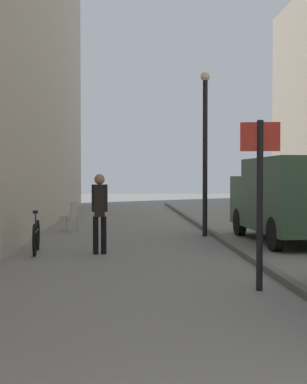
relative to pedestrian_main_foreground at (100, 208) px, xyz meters
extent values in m
plane|color=gray|center=(1.58, 1.05, -1.04)|extent=(80.00, 80.00, 0.00)
cube|color=#615F5B|center=(3.16, 1.05, -0.98)|extent=(0.16, 40.00, 0.12)
cylinder|color=black|center=(-0.09, 0.00, -0.61)|extent=(0.13, 0.13, 0.84)
cylinder|color=black|center=(0.09, 0.00, -0.61)|extent=(0.13, 0.13, 0.84)
cube|color=black|center=(0.00, 0.00, 0.17)|extent=(0.24, 0.21, 0.72)
cylinder|color=black|center=(-0.13, 0.00, 0.22)|extent=(0.10, 0.10, 0.61)
cylinder|color=black|center=(0.13, 0.00, 0.22)|extent=(0.10, 0.10, 0.61)
sphere|color=#9E755B|center=(0.00, 0.00, 0.64)|extent=(0.23, 0.23, 0.23)
cube|color=#335138|center=(4.95, 1.33, 0.24)|extent=(2.15, 3.56, 1.87)
cube|color=#335138|center=(4.86, 3.75, 0.01)|extent=(2.08, 1.43, 1.41)
cube|color=black|center=(4.85, 4.23, 0.32)|extent=(1.71, 0.10, 0.62)
cylinder|color=black|center=(3.95, 3.58, -0.64)|extent=(0.25, 0.81, 0.80)
cylinder|color=black|center=(5.78, 3.65, -0.64)|extent=(0.25, 0.81, 0.80)
cylinder|color=black|center=(4.07, 0.25, -0.64)|extent=(0.25, 0.81, 0.80)
cylinder|color=black|center=(2.60, -4.01, 0.26)|extent=(0.10, 0.10, 2.60)
cube|color=red|center=(2.60, -4.01, 1.31)|extent=(0.60, 0.13, 0.44)
cylinder|color=black|center=(2.90, 3.43, 1.21)|extent=(0.14, 0.14, 4.50)
sphere|color=beige|center=(2.90, 3.43, 3.58)|extent=(0.28, 0.28, 0.28)
torus|color=black|center=(-1.49, 0.76, -0.68)|extent=(0.13, 0.72, 0.72)
torus|color=black|center=(-1.40, -0.29, -0.68)|extent=(0.13, 0.72, 0.72)
cylinder|color=navy|center=(-1.45, 0.24, -0.53)|extent=(0.14, 0.95, 0.05)
cylinder|color=navy|center=(-1.43, 0.05, -0.31)|extent=(0.04, 0.04, 0.40)
cube|color=black|center=(-1.43, 0.05, -0.09)|extent=(0.12, 0.25, 0.06)
cylinder|color=#B7B2A8|center=(-1.43, 4.90, -0.81)|extent=(0.04, 0.04, 0.45)
cylinder|color=#B7B2A8|center=(-1.27, 5.24, -0.81)|extent=(0.04, 0.04, 0.45)
cylinder|color=#B7B2A8|center=(-1.09, 4.74, -0.81)|extent=(0.04, 0.04, 0.45)
cylinder|color=#B7B2A8|center=(-0.93, 5.08, -0.81)|extent=(0.04, 0.04, 0.45)
cube|color=#B7B2A8|center=(-1.18, 4.99, -0.57)|extent=(0.58, 0.58, 0.04)
cube|color=#B7B2A8|center=(-1.00, 4.91, -0.32)|extent=(0.22, 0.42, 0.45)
camera|label=1|loc=(0.52, -12.15, 0.72)|focal=50.73mm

